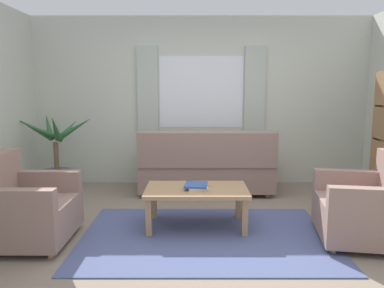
# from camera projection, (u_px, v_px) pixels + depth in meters

# --- Properties ---
(ground_plane) EXTENTS (6.24, 6.24, 0.00)m
(ground_plane) POSITION_uv_depth(u_px,v_px,m) (206.00, 237.00, 3.75)
(ground_plane) COLOR gray
(wall_back) EXTENTS (5.32, 0.12, 2.60)m
(wall_back) POSITION_uv_depth(u_px,v_px,m) (201.00, 102.00, 5.79)
(wall_back) COLOR beige
(wall_back) RESTS_ON ground_plane
(window_with_curtains) EXTENTS (1.98, 0.07, 1.40)m
(window_with_curtains) POSITION_uv_depth(u_px,v_px,m) (201.00, 92.00, 5.69)
(window_with_curtains) COLOR white
(area_rug) EXTENTS (2.53, 1.69, 0.01)m
(area_rug) POSITION_uv_depth(u_px,v_px,m) (206.00, 236.00, 3.75)
(area_rug) COLOR #4C5684
(area_rug) RESTS_ON ground_plane
(couch) EXTENTS (1.90, 0.82, 0.92)m
(couch) POSITION_uv_depth(u_px,v_px,m) (206.00, 168.00, 5.29)
(couch) COLOR gray
(couch) RESTS_ON ground_plane
(armchair_left) EXTENTS (0.82, 0.84, 0.88)m
(armchair_left) POSITION_uv_depth(u_px,v_px,m) (23.00, 208.00, 3.57)
(armchair_left) COLOR gray
(armchair_left) RESTS_ON ground_plane
(armchair_right) EXTENTS (0.94, 0.96, 0.88)m
(armchair_right) POSITION_uv_depth(u_px,v_px,m) (368.00, 207.00, 3.59)
(armchair_right) COLOR gray
(armchair_right) RESTS_ON ground_plane
(coffee_table) EXTENTS (1.10, 0.64, 0.44)m
(coffee_table) POSITION_uv_depth(u_px,v_px,m) (196.00, 193.00, 3.96)
(coffee_table) COLOR #A87F56
(coffee_table) RESTS_ON ground_plane
(book_stack_on_table) EXTENTS (0.26, 0.31, 0.05)m
(book_stack_on_table) POSITION_uv_depth(u_px,v_px,m) (197.00, 186.00, 3.94)
(book_stack_on_table) COLOR beige
(book_stack_on_table) RESTS_ON coffee_table
(potted_plant) EXTENTS (1.18, 1.15, 1.20)m
(potted_plant) POSITION_uv_depth(u_px,v_px,m) (56.00, 159.00, 5.33)
(potted_plant) COLOR #56565B
(potted_plant) RESTS_ON ground_plane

